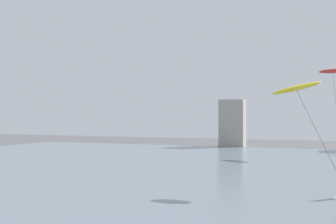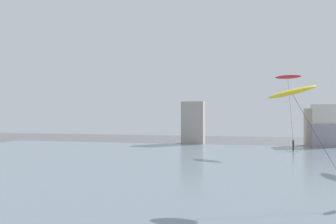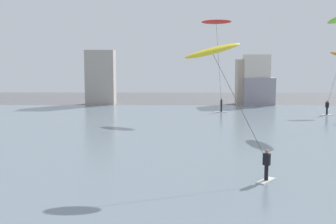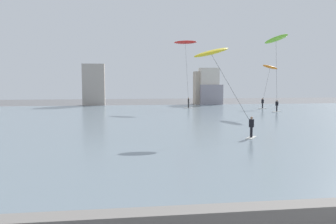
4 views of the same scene
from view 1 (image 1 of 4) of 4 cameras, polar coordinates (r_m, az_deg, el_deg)
name	(u,v)px [view 1 (image 1 of 4)]	position (r m, az deg, el deg)	size (l,w,h in m)	color
water_bay	(255,171)	(37.49, 11.94, -7.92)	(84.00, 52.00, 0.10)	slate
far_shore_buildings	(324,128)	(64.36, 20.76, -2.06)	(25.37, 3.73, 7.41)	#A89E93
kitesurfer_yellow	(300,96)	(28.19, 17.80, 2.14)	(4.93, 4.02, 7.19)	silver
kitesurfer_red	(333,77)	(53.62, 21.88, 4.51)	(3.74, 3.45, 10.48)	silver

